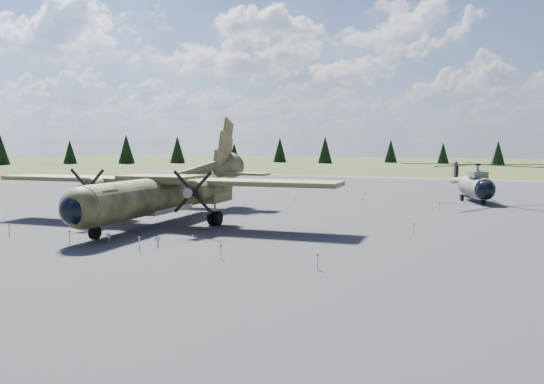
% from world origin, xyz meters
% --- Properties ---
extents(ground, '(500.00, 500.00, 0.00)m').
position_xyz_m(ground, '(0.00, 0.00, 0.00)').
color(ground, '#4D5425').
rests_on(ground, ground).
extents(apron, '(120.00, 120.00, 0.04)m').
position_xyz_m(apron, '(0.00, 10.00, 0.00)').
color(apron, slate).
rests_on(apron, ground).
extents(transport_plane, '(31.08, 28.08, 10.22)m').
position_xyz_m(transport_plane, '(-4.16, -2.32, 2.94)').
color(transport_plane, '#383B20').
rests_on(transport_plane, ground).
extents(helicopter_near, '(22.94, 22.94, 4.52)m').
position_xyz_m(helicopter_near, '(18.58, 26.33, 3.21)').
color(helicopter_near, gray).
rests_on(helicopter_near, ground).
extents(info_placard_left, '(0.44, 0.25, 0.65)m').
position_xyz_m(info_placard_left, '(-1.61, -12.34, 0.43)').
color(info_placard_left, gray).
rests_on(info_placard_left, ground).
extents(info_placard_right, '(0.44, 0.22, 0.67)m').
position_xyz_m(info_placard_right, '(2.29, -12.04, 0.45)').
color(info_placard_right, gray).
rests_on(info_placard_right, ground).
extents(barrier_fence, '(33.12, 29.62, 0.85)m').
position_xyz_m(barrier_fence, '(-0.46, -0.08, 0.51)').
color(barrier_fence, white).
rests_on(barrier_fence, ground).
extents(treeline, '(330.43, 335.97, 10.96)m').
position_xyz_m(treeline, '(-3.20, -11.21, 4.92)').
color(treeline, black).
rests_on(treeline, ground).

